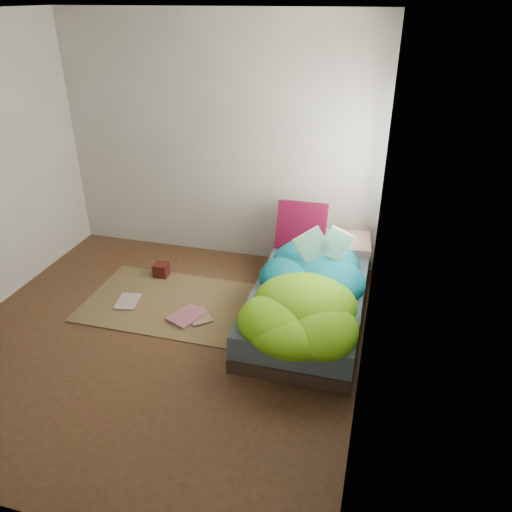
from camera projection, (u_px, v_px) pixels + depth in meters
The scene contains 12 objects.
ground at pixel (159, 338), 4.42m from camera, with size 3.50×3.50×0.00m, color #3F2D18.
room_walls at pixel (141, 159), 3.66m from camera, with size 3.54×3.54×2.62m.
bed at pixel (310, 299), 4.67m from camera, with size 1.00×2.00×0.34m.
duvet at pixel (307, 279), 4.32m from camera, with size 0.96×1.84×0.34m, color #08607E, non-canonical shape.
rug at pixel (169, 302), 4.92m from camera, with size 1.60×1.10×0.01m, color brown.
pillow_floral at pixel (341, 244), 5.16m from camera, with size 0.58×0.36×0.13m, color beige.
pillow_magenta at pixel (302, 226), 5.11m from camera, with size 0.50×0.16×0.50m, color #480425.
open_book at pixel (325, 235), 4.41m from camera, with size 0.44×0.10×0.27m, color #3B902F, non-canonical shape.
wooden_box at pixel (161, 270), 5.34m from camera, with size 0.14×0.14×0.14m, color #370F0C.
floor_book_a at pixel (118, 301), 4.90m from camera, with size 0.21×0.29×0.02m, color white.
floor_book_b at pixel (178, 311), 4.74m from camera, with size 0.25×0.33×0.03m, color #C77291.
floor_book_c at pixel (189, 319), 4.63m from camera, with size 0.20×0.27×0.02m, color tan.
Camera 1 is at (1.76, -3.22, 2.71)m, focal length 35.00 mm.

